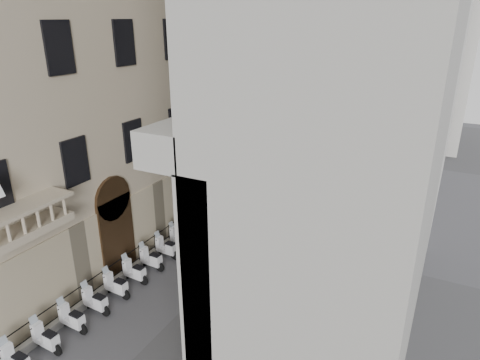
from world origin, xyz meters
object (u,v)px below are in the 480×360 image
Objects in this scene: street_lamp at (277,135)px; info_kiosk at (230,205)px; security_tent at (272,163)px; pedestrian_a at (286,202)px; pedestrian_b at (316,199)px.

street_lamp reaches higher than info_kiosk.
security_tent is at bearing 96.00° from info_kiosk.
info_kiosk is at bearing 8.02° from pedestrian_a.
pedestrian_b is at bearing -9.20° from security_tent.
street_lamp is (-0.66, 2.49, 1.53)m from security_tent.
street_lamp reaches higher than pedestrian_b.
pedestrian_a is at bearing 66.55° from pedestrian_b.
security_tent reaches higher than pedestrian_b.
security_tent is 3.70m from pedestrian_a.
security_tent reaches higher than info_kiosk.
pedestrian_b is at bearing -155.67° from pedestrian_a.
street_lamp reaches higher than pedestrian_a.
info_kiosk is (-1.28, -4.47, -1.95)m from security_tent.
info_kiosk is 3.96m from pedestrian_a.
pedestrian_a is (2.77, -4.92, -3.35)m from street_lamp.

